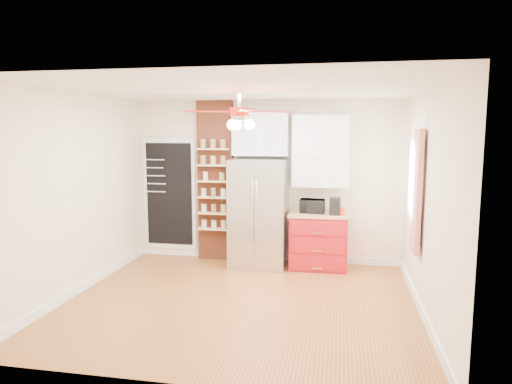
% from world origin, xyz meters
% --- Properties ---
extents(floor, '(4.50, 4.50, 0.00)m').
position_xyz_m(floor, '(0.00, 0.00, 0.00)').
color(floor, '#976226').
rests_on(floor, ground).
extents(ceiling, '(4.50, 4.50, 0.00)m').
position_xyz_m(ceiling, '(0.00, 0.00, 2.70)').
color(ceiling, white).
rests_on(ceiling, wall_back).
extents(wall_back, '(4.50, 0.02, 2.70)m').
position_xyz_m(wall_back, '(0.00, 2.00, 1.35)').
color(wall_back, beige).
rests_on(wall_back, floor).
extents(wall_front, '(4.50, 0.02, 2.70)m').
position_xyz_m(wall_front, '(0.00, -2.00, 1.35)').
color(wall_front, beige).
rests_on(wall_front, floor).
extents(wall_left, '(0.02, 4.00, 2.70)m').
position_xyz_m(wall_left, '(-2.25, 0.00, 1.35)').
color(wall_left, beige).
rests_on(wall_left, floor).
extents(wall_right, '(0.02, 4.00, 2.70)m').
position_xyz_m(wall_right, '(2.25, 0.00, 1.35)').
color(wall_right, beige).
rests_on(wall_right, floor).
extents(chalkboard, '(0.95, 0.05, 1.95)m').
position_xyz_m(chalkboard, '(-1.70, 1.96, 1.10)').
color(chalkboard, white).
rests_on(chalkboard, wall_back).
extents(brick_pillar, '(0.60, 0.16, 2.70)m').
position_xyz_m(brick_pillar, '(-0.85, 1.92, 1.35)').
color(brick_pillar, brown).
rests_on(brick_pillar, floor).
extents(fridge, '(0.90, 0.70, 1.75)m').
position_xyz_m(fridge, '(-0.05, 1.63, 0.88)').
color(fridge, silver).
rests_on(fridge, floor).
extents(upper_glass_cabinet, '(0.90, 0.35, 0.70)m').
position_xyz_m(upper_glass_cabinet, '(-0.05, 1.82, 2.15)').
color(upper_glass_cabinet, white).
rests_on(upper_glass_cabinet, wall_back).
extents(red_cabinet, '(0.94, 0.64, 0.90)m').
position_xyz_m(red_cabinet, '(0.92, 1.68, 0.45)').
color(red_cabinet, '#A21118').
rests_on(red_cabinet, floor).
extents(upper_shelf_unit, '(0.90, 0.30, 1.15)m').
position_xyz_m(upper_shelf_unit, '(0.92, 1.85, 1.88)').
color(upper_shelf_unit, white).
rests_on(upper_shelf_unit, wall_back).
extents(window, '(0.04, 0.75, 1.05)m').
position_xyz_m(window, '(2.23, 0.90, 1.55)').
color(window, white).
rests_on(window, wall_right).
extents(curtain, '(0.06, 0.40, 1.55)m').
position_xyz_m(curtain, '(2.18, 0.35, 1.45)').
color(curtain, red).
rests_on(curtain, wall_right).
extents(ceiling_fan, '(1.40, 1.40, 0.44)m').
position_xyz_m(ceiling_fan, '(0.00, 0.00, 2.42)').
color(ceiling_fan, silver).
rests_on(ceiling_fan, ceiling).
extents(toaster_oven, '(0.40, 0.28, 0.22)m').
position_xyz_m(toaster_oven, '(0.81, 1.68, 1.01)').
color(toaster_oven, black).
rests_on(toaster_oven, red_cabinet).
extents(coffee_maker, '(0.18, 0.22, 0.27)m').
position_xyz_m(coffee_maker, '(1.17, 1.57, 1.03)').
color(coffee_maker, black).
rests_on(coffee_maker, red_cabinet).
extents(canister_left, '(0.14, 0.14, 0.14)m').
position_xyz_m(canister_left, '(1.26, 1.54, 0.97)').
color(canister_left, red).
rests_on(canister_left, red_cabinet).
extents(canister_right, '(0.11, 0.11, 0.15)m').
position_xyz_m(canister_right, '(1.23, 1.69, 0.97)').
color(canister_right, red).
rests_on(canister_right, red_cabinet).
extents(pantry_jar_oats, '(0.12, 0.12, 0.14)m').
position_xyz_m(pantry_jar_oats, '(-0.98, 1.76, 1.44)').
color(pantry_jar_oats, beige).
rests_on(pantry_jar_oats, brick_pillar).
extents(pantry_jar_beans, '(0.12, 0.12, 0.12)m').
position_xyz_m(pantry_jar_beans, '(-0.70, 1.78, 1.43)').
color(pantry_jar_beans, '#957E4C').
rests_on(pantry_jar_beans, brick_pillar).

